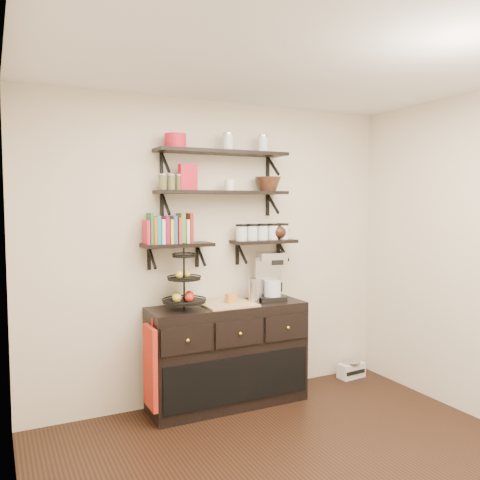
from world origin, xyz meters
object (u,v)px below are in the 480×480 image
fruit_stand (184,287)px  coffee_maker (270,277)px  radio (351,369)px  sideboard (228,355)px

fruit_stand → coffee_maker: size_ratio=1.21×
coffee_maker → fruit_stand: bearing=-164.9°
coffee_maker → radio: bearing=15.8°
fruit_stand → coffee_maker: bearing=1.8°
radio → fruit_stand: bearing=176.9°
radio → coffee_maker: bearing=177.2°
sideboard → coffee_maker: coffee_maker is taller
sideboard → radio: size_ratio=4.83×
coffee_maker → sideboard: bearing=-162.7°
fruit_stand → coffee_maker: (0.84, 0.03, 0.03)m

